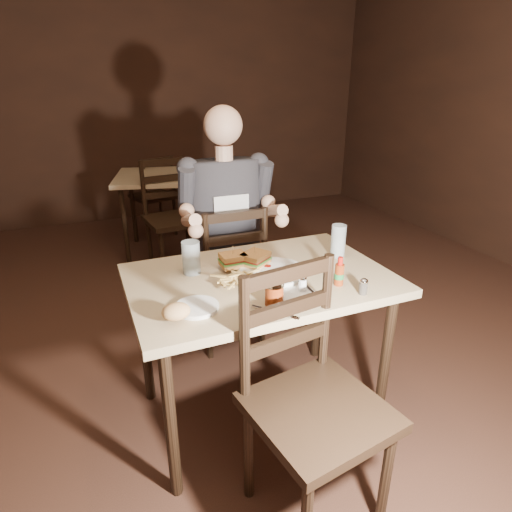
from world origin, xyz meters
name	(u,v)px	position (x,y,z in m)	size (l,w,h in m)	color
room_shell	(216,129)	(0.00, 0.00, 1.40)	(7.00, 7.00, 7.00)	black
main_table	(260,292)	(0.11, -0.24, 0.69)	(1.18, 0.79, 0.77)	tan
bg_table	(160,184)	(0.10, 2.20, 0.68)	(0.96, 0.96, 0.77)	tan
chair_far	(227,274)	(0.18, 0.47, 0.47)	(0.43, 0.47, 0.93)	black
chair_near	(319,411)	(0.09, -0.83, 0.50)	(0.46, 0.50, 0.99)	black
bg_chair_far	(153,196)	(0.10, 2.75, 0.43)	(0.40, 0.44, 0.87)	black
bg_chair_near	(174,219)	(0.10, 1.65, 0.49)	(0.45, 0.49, 0.98)	black
diner	(227,196)	(0.18, 0.42, 0.98)	(0.57, 0.45, 0.99)	#2B2B2F
dinner_plate	(273,273)	(0.17, -0.24, 0.78)	(0.30, 0.30, 0.02)	white
sandwich_left	(233,256)	(0.02, -0.12, 0.84)	(0.12, 0.10, 0.10)	#C08745
sandwich_right	(255,255)	(0.12, -0.15, 0.84)	(0.13, 0.10, 0.11)	#C08745
fries_pile	(240,279)	(-0.01, -0.30, 0.81)	(0.25, 0.18, 0.04)	#DDB666
ketchup_dollop	(267,266)	(0.17, -0.19, 0.79)	(0.04, 0.04, 0.01)	maroon
glass_left	(191,258)	(-0.17, -0.09, 0.85)	(0.08, 0.08, 0.15)	silver
glass_right	(338,241)	(0.56, -0.17, 0.85)	(0.07, 0.07, 0.17)	silver
hot_sauce	(339,271)	(0.39, -0.45, 0.84)	(0.04, 0.04, 0.13)	maroon
salt_shaker	(303,284)	(0.22, -0.44, 0.80)	(0.04, 0.04, 0.07)	white
pepper_shaker	(363,287)	(0.44, -0.56, 0.80)	(0.04, 0.04, 0.06)	#38332D
syrup_dispenser	(274,293)	(0.06, -0.50, 0.82)	(0.08, 0.08, 0.10)	maroon
napkin	(295,291)	(0.19, -0.44, 0.77)	(0.15, 0.14, 0.00)	white
knife	(275,312)	(0.04, -0.57, 0.78)	(0.01, 0.20, 0.00)	silver
fork	(308,287)	(0.25, -0.43, 0.78)	(0.01, 0.16, 0.01)	silver
side_plate	(197,308)	(-0.23, -0.43, 0.78)	(0.17, 0.17, 0.01)	white
bread_roll	(176,311)	(-0.33, -0.49, 0.81)	(0.11, 0.09, 0.06)	tan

